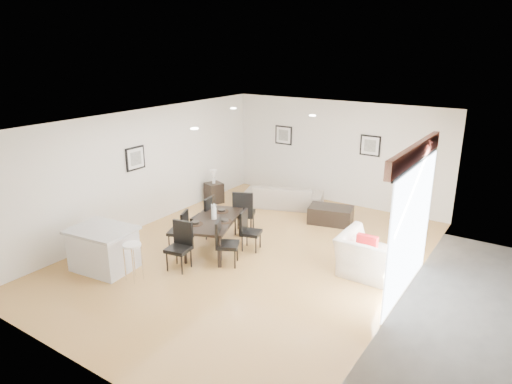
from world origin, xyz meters
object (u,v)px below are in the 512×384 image
Objects in this scene: dining_table at (214,222)px; dining_chair_foot at (244,210)px; dining_chair_wfar at (206,214)px; dining_chair_head at (181,243)px; dining_chair_wnear at (181,228)px; sofa at (284,196)px; armchair at (374,257)px; dining_chair_enear at (224,240)px; bar_stool at (132,249)px; dining_chair_efar at (248,228)px; coffee_table at (331,215)px; kitchen_island at (103,249)px; side_table at (214,193)px.

dining_chair_foot is (0.04, 0.99, -0.04)m from dining_table.
dining_chair_wfar is 1.01× the size of dining_chair_head.
dining_chair_wnear is 0.82× the size of dining_chair_foot.
armchair is (3.28, -2.39, 0.10)m from sofa.
bar_stool is (-0.96, -1.39, 0.10)m from dining_chair_enear.
dining_chair_foot is at bearing -5.30° from armchair.
armchair reaches higher than dining_table.
dining_chair_efar is at bearing 13.25° from dining_table.
dining_chair_efar reaches higher than coffee_table.
dining_chair_enear is at bearing -57.82° from dining_table.
sofa is 1.57m from coffee_table.
dining_chair_wnear is 0.82× the size of coffee_table.
dining_chair_enear is (1.15, -0.06, 0.04)m from dining_chair_wnear.
dining_chair_wfar is 2.99m from coffee_table.
dining_chair_head is 0.91× the size of dining_chair_foot.
kitchen_island is (-2.57, -4.50, 0.21)m from coffee_table.
side_table is at bearing 172.66° from coffee_table.
side_table is at bearing 92.77° from kitchen_island.
dining_chair_foot is at bearing 25.84° from dining_chair_efar.
sofa is 1.65× the size of armchair.
dining_chair_wfar is at bearing 156.45° from dining_chair_wnear.
sofa is 3.48m from dining_chair_wnear.
bar_stool is at bearing -70.46° from side_table.
kitchen_island reaches higher than bar_stool.
dining_chair_foot is (0.17, -2.08, 0.27)m from sofa.
dining_table is 1.98× the size of dining_chair_enear.
dining_chair_enear reaches higher than armchair.
sofa is at bearing 72.09° from dining_table.
dining_chair_wnear reaches higher than armchair.
sofa is at bearing 71.51° from kitchen_island.
dining_chair_head is at bearing 28.42° from armchair.
bar_stool is at bearing 67.87° from sofa.
armchair is 1.21× the size of dining_chair_foot.
armchair is 4.34m from bar_stool.
armchair is 5.25m from side_table.
dining_table is 1.00m from dining_chair_head.
bar_stool is at bearing -125.17° from coffee_table.
sofa is 1.99× the size of dining_chair_foot.
kitchen_island is (-1.18, -0.84, -0.10)m from dining_chair_head.
dining_chair_efar is 1.55× the size of side_table.
armchair is at bearing -18.00° from side_table.
dining_chair_enear reaches higher than kitchen_island.
dining_chair_wfar is (0.01, 0.79, 0.06)m from dining_chair_wnear.
dining_chair_efar is 2.83m from kitchen_island.
dining_chair_foot reaches higher than dining_chair_wfar.
coffee_table is (1.34, 1.68, -0.36)m from dining_chair_foot.
dining_chair_wnear is 0.89× the size of dining_chair_wfar.
dining_chair_wnear is at bearing -64.51° from side_table.
sofa is 2.70m from dining_chair_wfar.
dining_chair_wfar is at bearing 61.67° from sofa.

